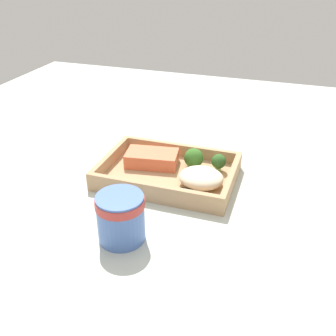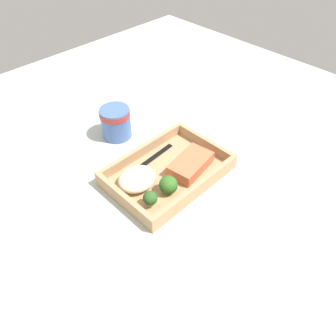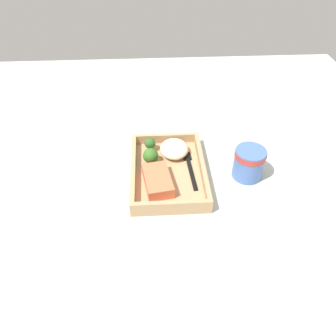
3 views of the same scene
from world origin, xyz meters
TOP-DOWN VIEW (x-y plane):
  - ground_plane at (0.00, 0.00)cm, footprint 160.00×160.00cm
  - takeout_tray at (0.00, 0.00)cm, footprint 28.92×20.04cm
  - tray_rim at (0.00, 0.00)cm, footprint 28.92×20.04cm
  - salmon_fillet at (-4.85, 3.00)cm, footprint 12.42×8.34cm
  - mashed_potatoes at (7.97, -2.27)cm, footprint 9.32×8.21cm
  - broccoli_floret_1 at (10.14, 4.72)cm, footprint 3.25×3.25cm
  - broccoli_floret_2 at (4.49, 4.64)cm, footprint 4.35×4.35cm
  - fork at (1.24, -6.21)cm, footprint 15.87×2.65cm
  - paper_cup at (-1.24, -21.71)cm, footprint 8.38×8.38cm

SIDE VIEW (x-z plane):
  - ground_plane at x=0.00cm, z-range -2.00..0.00cm
  - takeout_tray at x=0.00cm, z-range 0.00..1.20cm
  - fork at x=1.24cm, z-range 1.20..1.64cm
  - tray_rim at x=0.00cm, z-range 1.20..4.04cm
  - salmon_fillet at x=-4.85cm, z-range 1.20..4.29cm
  - mashed_potatoes at x=7.97cm, z-range 1.20..4.83cm
  - broccoli_floret_2 at x=4.49cm, z-range 1.24..5.81cm
  - broccoli_floret_1 at x=10.14cm, z-range 1.51..5.61cm
  - paper_cup at x=-1.24cm, z-range 0.51..9.20cm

